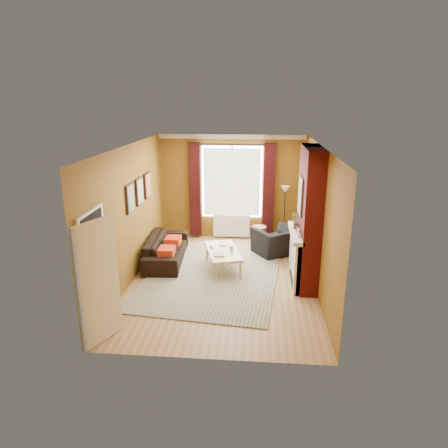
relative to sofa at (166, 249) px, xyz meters
The scene contains 12 objects.
ground 1.71m from the sofa, 32.63° to the right, with size 5.50×5.50×0.00m, color #976F44.
room_walls 2.41m from the sofa, 17.04° to the right, with size 3.82×5.54×2.83m.
striped_rug 1.43m from the sofa, 33.26° to the right, with size 3.15×4.08×0.02m.
sofa is the anchor object (origin of this frame).
armchair 2.68m from the sofa, 14.25° to the left, with size 1.02×0.89×0.66m, color black.
coffee_table 1.42m from the sofa, 14.74° to the right, with size 1.01×1.47×0.44m.
wicker_stool 2.56m from the sofa, 31.81° to the left, with size 0.44×0.44×0.47m.
floor_lamp 3.32m from the sofa, 27.88° to the left, with size 0.30×0.30×1.54m.
book_a 1.37m from the sofa, 28.60° to the right, with size 0.23×0.30×0.03m, color #999999.
book_b 1.27m from the sofa, ahead, with size 0.20×0.28×0.02m, color #999999.
mug 1.62m from the sofa, 13.69° to the right, with size 0.10×0.10×0.09m, color #999999.
tv_remote 1.13m from the sofa, 11.41° to the right, with size 0.10×0.17×0.02m.
Camera 1 is at (0.68, -7.72, 3.66)m, focal length 32.00 mm.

